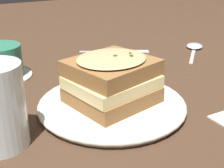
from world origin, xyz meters
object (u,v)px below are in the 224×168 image
object	(u,v)px
dinner_plate	(112,104)
teacup_with_saucer	(0,63)
sandwich	(112,80)
spoon	(194,47)
fork	(123,51)

from	to	relation	value
dinner_plate	teacup_with_saucer	xyz separation A→B (m)	(0.23, 0.13, 0.02)
sandwich	spoon	bearing A→B (deg)	-61.61
sandwich	spoon	xyz separation A→B (m)	(0.19, -0.35, -0.05)
dinner_plate	fork	bearing A→B (deg)	-33.70
sandwich	spoon	size ratio (longest dim) A/B	1.11
teacup_with_saucer	spoon	xyz separation A→B (m)	(-0.03, -0.49, -0.03)
sandwich	teacup_with_saucer	size ratio (longest dim) A/B	1.11
teacup_with_saucer	spoon	distance (m)	0.49
fork	dinner_plate	bearing A→B (deg)	-5.84
fork	teacup_with_saucer	bearing A→B (deg)	-56.04
sandwich	fork	size ratio (longest dim) A/B	0.92
dinner_plate	teacup_with_saucer	size ratio (longest dim) A/B	1.76
dinner_plate	fork	xyz separation A→B (m)	(0.26, -0.17, -0.01)
sandwich	fork	distance (m)	0.31
dinner_plate	sandwich	distance (m)	0.04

